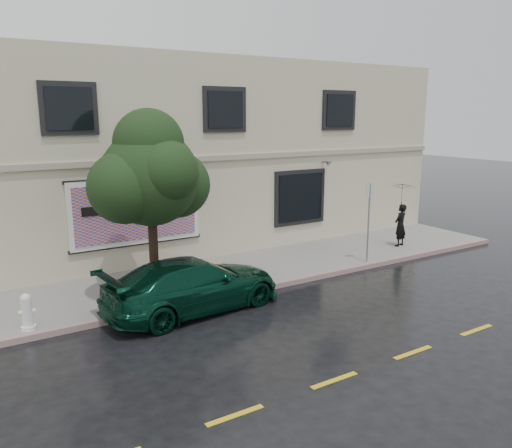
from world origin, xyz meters
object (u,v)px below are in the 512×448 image
car (193,285)px  street_tree (150,178)px  fire_hydrant (27,312)px  pedestrian (400,225)px

car → street_tree: street_tree is taller
street_tree → fire_hydrant: size_ratio=5.22×
car → fire_hydrant: bearing=75.2°
car → street_tree: 3.03m
pedestrian → fire_hydrant: size_ratio=1.85×
pedestrian → car: bearing=-5.1°
fire_hydrant → street_tree: bearing=-13.2°
pedestrian → street_tree: street_tree is taller
car → fire_hydrant: 3.97m
pedestrian → fire_hydrant: (-13.11, -0.81, -0.38)m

